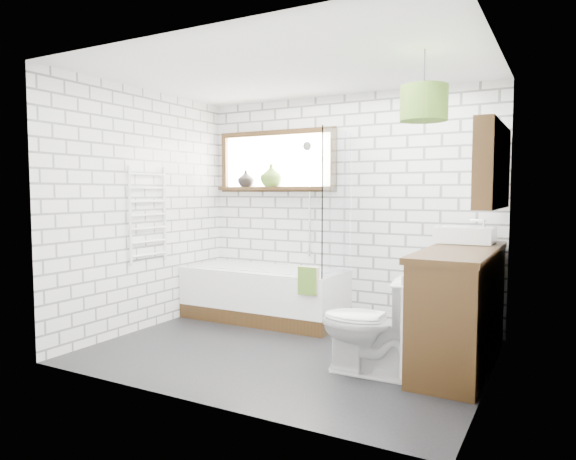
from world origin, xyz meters
The scene contains 22 objects.
floor centered at (0.00, 0.00, -0.01)m, with size 3.40×2.60×0.01m, color black.
ceiling centered at (0.00, 0.00, 2.50)m, with size 3.40×2.60×0.01m, color white.
wall_back centered at (0.00, 1.30, 1.25)m, with size 3.40×0.01×2.50m, color white.
wall_front centered at (0.00, -1.30, 1.25)m, with size 3.40×0.01×2.50m, color white.
wall_left centered at (-1.70, 0.00, 1.25)m, with size 0.01×2.60×2.50m, color white.
wall_right centered at (1.70, 0.00, 1.25)m, with size 0.01×2.60×2.50m, color white.
window centered at (-0.85, 1.26, 1.80)m, with size 1.52×0.16×0.68m, color black.
towel_radiator centered at (-1.66, 0.00, 1.20)m, with size 0.06×0.52×1.00m, color white.
mirror_cabinet centered at (1.62, 0.60, 1.65)m, with size 0.16×1.20×0.70m, color black.
shower_riser centered at (-0.40, 1.26, 1.35)m, with size 0.02×0.02×1.30m, color silver.
bathtub centered at (-0.79, 0.90, 0.29)m, with size 1.80×0.79×0.58m, color white.
shower_screen centered at (0.09, 0.90, 1.33)m, with size 0.02×0.72×1.50m, color white.
towel_green centered at (-0.04, 0.51, 0.56)m, with size 0.20×0.06×0.28m, color #486E21.
towel_beige centered at (-0.04, 0.51, 0.56)m, with size 0.22×0.05×0.28m, color tan.
vanity centered at (1.43, 0.42, 0.49)m, with size 0.55×1.70×0.97m, color black.
basin centered at (1.37, 0.92, 1.05)m, with size 0.50×0.44×0.15m, color white.
tap centered at (1.53, 0.92, 1.11)m, with size 0.03×0.03×0.17m, color silver.
toilet centered at (0.85, -0.21, 0.40)m, with size 0.79×0.45×0.80m, color white.
vase_olive centered at (-0.89, 1.23, 1.61)m, with size 0.25×0.25×0.27m, color #4E7323.
vase_dark centered at (-1.25, 1.23, 1.58)m, with size 0.19×0.19×0.20m, color black.
bottle centered at (-0.89, 1.23, 1.58)m, with size 0.07×0.07×0.21m, color #4E7323.
pendant centered at (1.21, -0.08, 2.10)m, with size 0.35×0.35×0.26m, color #486E21.
Camera 1 is at (2.18, -3.99, 1.44)m, focal length 32.00 mm.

